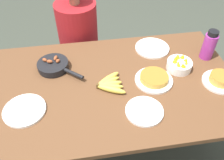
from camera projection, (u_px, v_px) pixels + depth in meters
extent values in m
plane|color=#383D33|center=(112.00, 142.00, 2.06)|extent=(14.00, 14.00, 0.00)
cube|color=brown|center=(112.00, 85.00, 1.56)|extent=(1.67, 0.99, 0.03)
cylinder|color=brown|center=(16.00, 89.00, 2.04)|extent=(0.07, 0.07, 0.70)
cylinder|color=brown|center=(187.00, 71.00, 2.21)|extent=(0.07, 0.07, 0.70)
ellipsoid|color=gold|center=(111.00, 89.00, 1.48)|extent=(0.19, 0.13, 0.04)
ellipsoid|color=gold|center=(110.00, 86.00, 1.50)|extent=(0.17, 0.07, 0.04)
ellipsoid|color=gold|center=(109.00, 84.00, 1.52)|extent=(0.17, 0.05, 0.04)
ellipsoid|color=gold|center=(108.00, 82.00, 1.53)|extent=(0.17, 0.09, 0.04)
ellipsoid|color=gold|center=(108.00, 79.00, 1.55)|extent=(0.18, 0.14, 0.04)
cylinder|color=#4C3819|center=(98.00, 86.00, 1.50)|extent=(0.02, 0.02, 0.04)
cylinder|color=black|center=(54.00, 68.00, 1.65)|extent=(0.21, 0.21, 0.01)
cylinder|color=black|center=(53.00, 65.00, 1.63)|extent=(0.21, 0.21, 0.04)
cylinder|color=black|center=(74.00, 74.00, 1.56)|extent=(0.13, 0.12, 0.02)
ellipsoid|color=brown|center=(58.00, 61.00, 1.61)|extent=(0.04, 0.04, 0.02)
ellipsoid|color=brown|center=(45.00, 60.00, 1.62)|extent=(0.04, 0.04, 0.02)
ellipsoid|color=brown|center=(56.00, 58.00, 1.63)|extent=(0.04, 0.05, 0.03)
ellipsoid|color=brown|center=(50.00, 61.00, 1.60)|extent=(0.05, 0.04, 0.03)
cylinder|color=white|center=(154.00, 80.00, 1.56)|extent=(0.25, 0.25, 0.02)
cylinder|color=gold|center=(154.00, 78.00, 1.54)|extent=(0.19, 0.19, 0.03)
cylinder|color=#9F6624|center=(154.00, 76.00, 1.53)|extent=(0.18, 0.18, 0.00)
cylinder|color=white|center=(219.00, 82.00, 1.55)|extent=(0.22, 0.22, 0.02)
cylinder|color=gold|center=(221.00, 78.00, 1.53)|extent=(0.14, 0.14, 0.04)
cylinder|color=#9F6624|center=(222.00, 76.00, 1.51)|extent=(0.14, 0.14, 0.00)
cylinder|color=white|center=(25.00, 110.00, 1.38)|extent=(0.25, 0.25, 0.02)
cylinder|color=#B2B2B7|center=(27.00, 106.00, 1.39)|extent=(0.02, 0.11, 0.01)
cube|color=#B2B2B7|center=(27.00, 116.00, 1.33)|extent=(0.03, 0.05, 0.00)
cylinder|color=white|center=(144.00, 111.00, 1.37)|extent=(0.22, 0.22, 0.02)
cylinder|color=#B2B2B7|center=(140.00, 111.00, 1.36)|extent=(0.11, 0.07, 0.01)
cube|color=#B2B2B7|center=(150.00, 103.00, 1.40)|extent=(0.05, 0.05, 0.00)
cylinder|color=white|center=(152.00, 48.00, 1.81)|extent=(0.26, 0.26, 0.02)
cylinder|color=#B2B2B7|center=(155.00, 50.00, 1.78)|extent=(0.11, 0.06, 0.01)
cube|color=#B2B2B7|center=(144.00, 48.00, 1.79)|extent=(0.05, 0.04, 0.00)
cylinder|color=white|center=(179.00, 65.00, 1.63)|extent=(0.17, 0.17, 0.06)
cone|color=#F4A819|center=(186.00, 60.00, 1.61)|extent=(0.03, 0.04, 0.04)
cone|color=#F4A819|center=(183.00, 57.00, 1.63)|extent=(0.05, 0.05, 0.04)
cone|color=#F4A819|center=(178.00, 56.00, 1.63)|extent=(0.04, 0.04, 0.04)
cone|color=#F4A819|center=(176.00, 58.00, 1.61)|extent=(0.05, 0.05, 0.04)
cone|color=#F4A819|center=(175.00, 61.00, 1.59)|extent=(0.04, 0.04, 0.05)
cone|color=#F4A819|center=(178.00, 64.00, 1.57)|extent=(0.05, 0.05, 0.05)
cone|color=#F4A819|center=(183.00, 66.00, 1.56)|extent=(0.05, 0.04, 0.04)
cone|color=#F4A819|center=(187.00, 62.00, 1.59)|extent=(0.04, 0.04, 0.04)
cylinder|color=#992D89|center=(209.00, 47.00, 1.68)|extent=(0.09, 0.09, 0.19)
cylinder|color=black|center=(213.00, 33.00, 1.60)|extent=(0.07, 0.07, 0.03)
cube|color=black|center=(83.00, 71.00, 2.38)|extent=(0.38, 0.38, 0.46)
cylinder|color=maroon|center=(78.00, 30.00, 2.05)|extent=(0.34, 0.34, 0.49)
cylinder|color=#9E7051|center=(74.00, 0.00, 1.86)|extent=(0.08, 0.08, 0.05)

